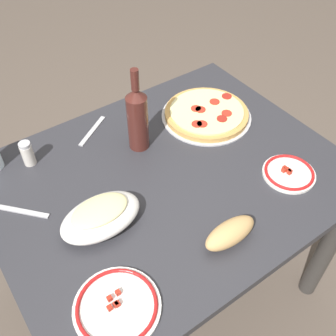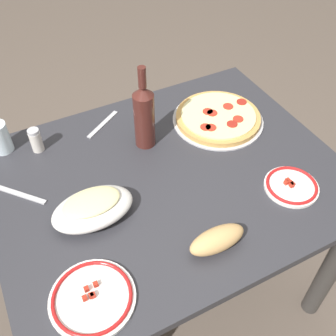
{
  "view_description": "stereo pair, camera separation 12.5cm",
  "coord_description": "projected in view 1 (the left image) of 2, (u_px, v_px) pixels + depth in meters",
  "views": [
    {
      "loc": [
        0.51,
        0.71,
        1.65
      ],
      "look_at": [
        0.0,
        0.0,
        0.75
      ],
      "focal_mm": 42.22,
      "sensor_mm": 36.0,
      "label": 1
    },
    {
      "loc": [
        0.4,
        0.78,
        1.65
      ],
      "look_at": [
        0.0,
        0.0,
        0.75
      ],
      "focal_mm": 42.22,
      "sensor_mm": 36.0,
      "label": 2
    }
  ],
  "objects": [
    {
      "name": "ground_plane",
      "position": [
        168.0,
        283.0,
        1.79
      ],
      "size": [
        8.0,
        8.0,
        0.0
      ],
      "primitive_type": "plane",
      "color": "brown",
      "rests_on": "ground"
    },
    {
      "name": "dining_table",
      "position": [
        168.0,
        200.0,
        1.37
      ],
      "size": [
        1.11,
        0.88,
        0.72
      ],
      "color": "#2D2D33",
      "rests_on": "ground"
    },
    {
      "name": "pepperoni_pizza",
      "position": [
        206.0,
        114.0,
        1.47
      ],
      "size": [
        0.34,
        0.34,
        0.03
      ],
      "color": "#B7B7BC",
      "rests_on": "dining_table"
    },
    {
      "name": "baked_pasta_dish",
      "position": [
        101.0,
        216.0,
        1.11
      ],
      "size": [
        0.24,
        0.15,
        0.08
      ],
      "color": "white",
      "rests_on": "dining_table"
    },
    {
      "name": "wine_bottle",
      "position": [
        139.0,
        117.0,
        1.29
      ],
      "size": [
        0.07,
        0.07,
        0.3
      ],
      "color": "#471E19",
      "rests_on": "dining_table"
    },
    {
      "name": "side_plate_near",
      "position": [
        117.0,
        306.0,
        0.96
      ],
      "size": [
        0.22,
        0.22,
        0.02
      ],
      "color": "white",
      "rests_on": "dining_table"
    },
    {
      "name": "side_plate_far",
      "position": [
        289.0,
        173.0,
        1.27
      ],
      "size": [
        0.17,
        0.17,
        0.02
      ],
      "color": "white",
      "rests_on": "dining_table"
    },
    {
      "name": "bread_loaf",
      "position": [
        230.0,
        233.0,
        1.08
      ],
      "size": [
        0.17,
        0.07,
        0.06
      ],
      "primitive_type": "ellipsoid",
      "color": "tan",
      "rests_on": "dining_table"
    },
    {
      "name": "spice_shaker",
      "position": [
        27.0,
        153.0,
        1.28
      ],
      "size": [
        0.04,
        0.04,
        0.09
      ],
      "color": "silver",
      "rests_on": "dining_table"
    },
    {
      "name": "fork_left",
      "position": [
        92.0,
        131.0,
        1.42
      ],
      "size": [
        0.15,
        0.11,
        0.0
      ],
      "primitive_type": "cube",
      "rotation": [
        0.0,
        0.0,
        3.73
      ],
      "color": "#B7B7BC",
      "rests_on": "dining_table"
    },
    {
      "name": "fork_right",
      "position": [
        22.0,
        211.0,
        1.17
      ],
      "size": [
        0.13,
        0.14,
        0.0
      ],
      "primitive_type": "cube",
      "rotation": [
        0.0,
        0.0,
        2.3
      ],
      "color": "#B7B7BC",
      "rests_on": "dining_table"
    }
  ]
}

